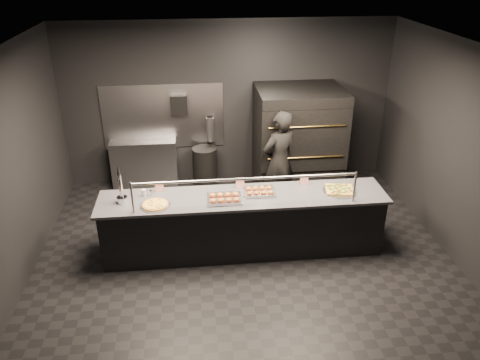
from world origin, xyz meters
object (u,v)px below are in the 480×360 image
Objects in this scene: round_pizza at (155,205)px; pizza_oven at (298,140)px; slider_tray_a at (224,198)px; towel_dispenser at (179,105)px; beer_tap at (121,192)px; square_pizza at (339,190)px; slider_tray_b at (260,191)px; fire_extinguisher at (210,129)px; trash_bin at (205,167)px; prep_shelf at (145,164)px; worker at (279,162)px; service_counter at (243,223)px.

pizza_oven is at bearing 40.19° from round_pizza.
slider_tray_a is (-1.48, -1.99, -0.02)m from pizza_oven.
round_pizza is at bearing -97.33° from towel_dispenser.
square_pizza is at bearing 0.20° from beer_tap.
beer_tap is 1.15× the size of slider_tray_b.
fire_extinguisher is 1.02× the size of slider_tray_a.
towel_dispenser is 2.66m from slider_tray_b.
trash_bin is at bearing -122.96° from fire_extinguisher.
prep_shelf is at bearing -176.34° from fire_extinguisher.
pizza_oven reaches higher than towel_dispenser.
slider_tray_a is (0.62, -2.48, -0.60)m from towel_dispenser.
fire_extinguisher is 1.63m from worker.
fire_extinguisher is at bearing 57.04° from trash_bin.
worker reaches higher than fire_extinguisher.
towel_dispenser is at bearing 116.19° from slider_tray_b.
worker reaches higher than prep_shelf.
round_pizza is 2.63m from square_pizza.
beer_tap is at bearing -118.99° from fire_extinguisher.
service_counter is 5.41× the size of trash_bin.
beer_tap reaches higher than service_counter.
towel_dispenser is (-0.90, 2.39, 1.09)m from service_counter.
pizza_oven is 1.59× the size of prep_shelf.
prep_shelf is at bearing 142.35° from square_pizza.
prep_shelf is 2.91× the size of round_pizza.
towel_dispenser reaches higher than slider_tray_b.
service_counter is 2.33× the size of worker.
trash_bin is (1.20, 2.20, -0.70)m from beer_tap.
fire_extinguisher reaches higher than square_pizza.
service_counter is 8.24× the size of slider_tray_a.
slider_tray_a is 1.64m from worker.
prep_shelf is at bearing 118.79° from slider_tray_a.
slider_tray_a is 2.37m from trash_bin.
towel_dispenser reaches higher than service_counter.
beer_tap is at bearing -118.61° from trash_bin.
pizza_oven reaches higher than service_counter.
trash_bin is at bearing 95.12° from slider_tray_a.
worker is at bearing 26.46° from beer_tap.
round_pizza is (-2.43, -2.05, -0.03)m from pizza_oven.
beer_tap is 2.71m from worker.
prep_shelf is 2.45× the size of square_pizza.
square_pizza is 1.37m from worker.
pizza_oven is 2.88m from prep_shelf.
service_counter is at bearing 0.15° from beer_tap.
square_pizza is at bearing -46.03° from towel_dispenser.
slider_tray_b is 0.28× the size of worker.
service_counter is at bearing -77.68° from trash_bin.
service_counter reaches higher than prep_shelf.
trash_bin is at bearing 102.32° from service_counter.
worker is (2.42, 1.20, -0.20)m from beer_tap.
round_pizza is 0.83× the size of slider_tray_b.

